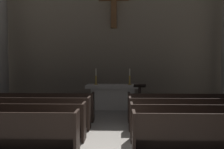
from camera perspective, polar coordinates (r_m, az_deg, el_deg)
pew_left_row_2 at (r=7.10m, az=-21.34°, el=-9.48°), size 3.76×0.50×0.95m
pew_left_row_3 at (r=8.07m, az=-18.35°, el=-7.95°), size 3.76×0.50×0.95m
pew_left_row_4 at (r=9.05m, az=-16.03°, el=-6.74°), size 3.76×0.50×0.95m
pew_right_row_2 at (r=6.88m, az=20.11°, el=-9.85°), size 3.76×0.50×0.95m
pew_right_row_3 at (r=7.87m, az=17.67°, el=-8.21°), size 3.76×0.50×0.95m
pew_right_row_4 at (r=8.88m, az=15.80°, el=-6.92°), size 3.76×0.50×0.95m
column_left_fourth at (r=12.99m, az=-23.27°, el=10.21°), size 0.99×0.99×7.54m
altar at (r=10.86m, az=0.17°, el=-4.73°), size 2.20×0.90×1.01m
candlestick_left at (r=10.84m, az=-3.53°, el=-1.09°), size 0.16×0.16×0.67m
candlestick_right at (r=10.80m, az=3.89°, el=-1.10°), size 0.16×0.16×0.67m
apse_with_cross at (r=12.78m, az=0.42°, el=12.94°), size 11.29×0.51×8.40m
lectern at (r=9.69m, az=6.04°, el=-5.58°), size 0.44×0.36×1.15m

